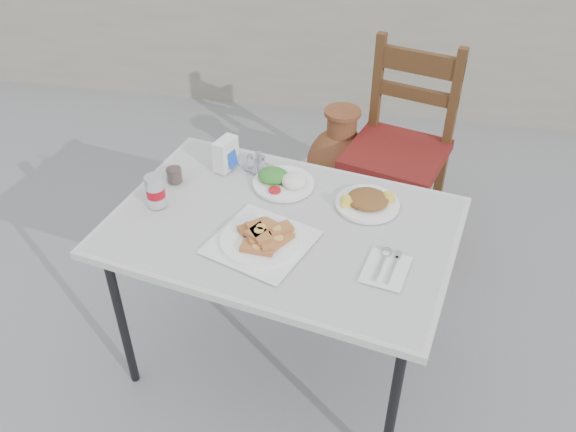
% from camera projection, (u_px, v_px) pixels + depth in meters
% --- Properties ---
extents(ground, '(80.00, 80.00, 0.00)m').
position_uv_depth(ground, '(261.00, 357.00, 2.74)').
color(ground, slate).
rests_on(ground, ground).
extents(cafe_table, '(1.41, 1.08, 0.77)m').
position_uv_depth(cafe_table, '(282.00, 234.00, 2.30)').
color(cafe_table, black).
rests_on(cafe_table, ground).
extents(pide_plate, '(0.43, 0.43, 0.07)m').
position_uv_depth(pide_plate, '(261.00, 236.00, 2.16)').
color(pide_plate, silver).
rests_on(pide_plate, cafe_table).
extents(salad_rice_plate, '(0.25, 0.25, 0.06)m').
position_uv_depth(salad_rice_plate, '(283.00, 180.00, 2.45)').
color(salad_rice_plate, white).
rests_on(salad_rice_plate, cafe_table).
extents(salad_chopped_plate, '(0.25, 0.25, 0.05)m').
position_uv_depth(salad_chopped_plate, '(368.00, 201.00, 2.34)').
color(salad_chopped_plate, white).
rests_on(salad_chopped_plate, cafe_table).
extents(soda_can, '(0.07, 0.07, 0.13)m').
position_uv_depth(soda_can, '(155.00, 191.00, 2.31)').
color(soda_can, silver).
rests_on(soda_can, cafe_table).
extents(cola_glass, '(0.07, 0.07, 0.10)m').
position_uv_depth(cola_glass, '(174.00, 172.00, 2.46)').
color(cola_glass, white).
rests_on(cola_glass, cafe_table).
extents(napkin_holder, '(0.09, 0.12, 0.14)m').
position_uv_depth(napkin_holder, '(226.00, 154.00, 2.52)').
color(napkin_holder, silver).
rests_on(napkin_holder, cafe_table).
extents(condiment_caddy, '(0.13, 0.12, 0.07)m').
position_uv_depth(condiment_caddy, '(257.00, 164.00, 2.54)').
color(condiment_caddy, silver).
rests_on(condiment_caddy, cafe_table).
extents(cutlery_napkin, '(0.18, 0.21, 0.01)m').
position_uv_depth(cutlery_napkin, '(386.00, 266.00, 2.07)').
color(cutlery_napkin, silver).
rests_on(cutlery_napkin, cafe_table).
extents(chair, '(0.58, 0.58, 1.06)m').
position_uv_depth(chair, '(399.00, 148.00, 3.11)').
color(chair, '#37220F').
rests_on(chair, ground).
extents(terracotta_urn, '(0.38, 0.38, 0.66)m').
position_uv_depth(terracotta_urn, '(339.00, 167.00, 3.41)').
color(terracotta_urn, brown).
rests_on(terracotta_urn, ground).
extents(back_wall, '(6.00, 0.25, 1.20)m').
position_uv_depth(back_wall, '(336.00, 26.00, 4.31)').
color(back_wall, gray).
rests_on(back_wall, ground).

